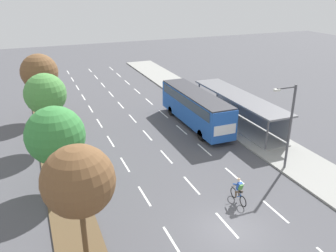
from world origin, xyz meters
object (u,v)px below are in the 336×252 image
(bus, at_px, (195,105))
(median_tree_nearest, at_px, (78,181))
(median_tree_third, at_px, (45,94))
(streetlight, at_px, (289,122))
(median_tree_fourth, at_px, (39,72))
(bus_shelter, at_px, (241,106))
(cyclist, at_px, (239,191))
(median_tree_second, at_px, (55,136))

(bus, relative_size, median_tree_nearest, 1.80)
(median_tree_nearest, height_order, median_tree_third, median_tree_third)
(streetlight, bearing_deg, median_tree_fourth, 130.54)
(median_tree_nearest, relative_size, streetlight, 0.96)
(bus_shelter, relative_size, median_tree_fourth, 2.01)
(median_tree_third, bearing_deg, cyclist, -52.48)
(median_tree_third, distance_m, streetlight, 19.36)
(median_tree_second, bearing_deg, median_tree_fourth, 89.84)
(bus_shelter, relative_size, median_tree_third, 2.11)
(bus_shelter, relative_size, bus, 1.18)
(median_tree_second, bearing_deg, bus_shelter, 17.05)
(median_tree_nearest, relative_size, median_tree_fourth, 0.95)
(cyclist, relative_size, median_tree_third, 0.29)
(bus, bearing_deg, median_tree_second, -153.03)
(bus, relative_size, median_tree_third, 1.79)
(median_tree_third, xyz_separation_m, median_tree_fourth, (0.01, 7.43, 0.19))
(bus, distance_m, median_tree_nearest, 19.80)
(median_tree_nearest, relative_size, median_tree_second, 1.08)
(bus_shelter, xyz_separation_m, median_tree_fourth, (-17.95, 9.34, 3.00))
(bus_shelter, xyz_separation_m, bus, (-4.28, 1.46, 0.20))
(bus_shelter, distance_m, median_tree_nearest, 22.04)
(median_tree_second, height_order, median_tree_fourth, median_tree_fourth)
(median_tree_second, bearing_deg, streetlight, -12.98)
(median_tree_third, bearing_deg, median_tree_second, -90.23)
(cyclist, relative_size, median_tree_fourth, 0.28)
(median_tree_second, distance_m, median_tree_third, 7.46)
(bus_shelter, distance_m, bus, 4.53)
(bus, height_order, streetlight, streetlight)
(bus, height_order, median_tree_fourth, median_tree_fourth)
(bus_shelter, height_order, cyclist, bus_shelter)
(median_tree_third, bearing_deg, bus_shelter, -6.07)
(median_tree_nearest, distance_m, streetlight, 15.98)
(bus_shelter, distance_m, median_tree_fourth, 20.45)
(cyclist, distance_m, streetlight, 6.75)
(streetlight, bearing_deg, median_tree_nearest, -166.34)
(bus_shelter, height_order, bus, bus)
(median_tree_third, relative_size, streetlight, 0.97)
(median_tree_third, height_order, streetlight, streetlight)
(bus_shelter, height_order, median_tree_fourth, median_tree_fourth)
(median_tree_second, bearing_deg, cyclist, -30.21)
(cyclist, distance_m, median_tree_nearest, 10.80)
(streetlight, bearing_deg, median_tree_second, 167.02)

